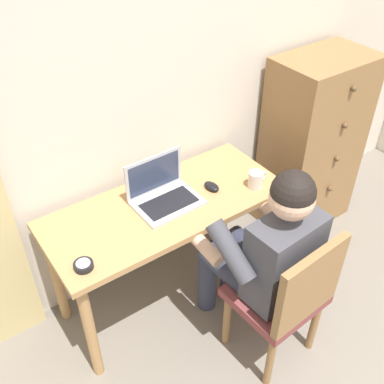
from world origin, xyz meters
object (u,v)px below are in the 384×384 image
Objects in this scene: desk_clock at (84,265)px; person_seated at (264,249)px; desk at (166,220)px; computer_mouse at (211,187)px; dresser at (312,144)px; laptop at (163,193)px; chair at (287,296)px; coffee_mug at (256,179)px.

person_seated is at bearing -22.90° from desk_clock.
person_seated is (0.25, -0.50, 0.05)m from desk.
desk_clock reaches higher than desk.
computer_mouse is at bearing 87.18° from person_seated.
laptop is (-1.21, -0.05, 0.17)m from dresser.
laptop is at bearing 114.62° from person_seated.
laptop is (-0.24, 0.53, 0.12)m from person_seated.
person_seated reaches higher than computer_mouse.
laptop is (0.01, 0.03, 0.16)m from desk.
dresser is 1.23m from laptop.
chair is at bearing -69.07° from desk.
desk_clock is (-0.81, -0.13, -0.00)m from computer_mouse.
desk_clock is (-0.79, 0.33, 0.08)m from person_seated.
dresser is at bearing 2.83° from computer_mouse.
laptop reaches higher than desk.
computer_mouse reaches higher than desk.
desk_clock is (-0.80, 0.52, 0.26)m from chair.
chair is 8.66× the size of computer_mouse.
laptop reaches higher than computer_mouse.
desk_clock is 1.03m from coffee_mug.
desk is 10.82× the size of coffee_mug.
laptop is at bearing 161.70° from computer_mouse.
coffee_mug reaches higher than computer_mouse.
computer_mouse reaches higher than desk_clock.
chair reaches higher than desk.
computer_mouse is at bearing 88.89° from chair.
laptop is 0.52m from coffee_mug.
coffee_mug is (1.03, 0.01, 0.03)m from desk_clock.
chair reaches higher than computer_mouse.
desk_clock is at bearing -171.95° from dresser.
laptop is 0.58m from desk_clock.
desk is 0.54m from coffee_mug.
person_seated is at bearing -97.14° from computer_mouse.
desk is 12.98× the size of computer_mouse.
desk_clock is (-1.76, -0.25, 0.13)m from dresser.
dresser reaches higher than coffee_mug.
desk is at bearing -176.06° from dresser.
dresser is at bearing 8.05° from desk_clock.
chair is 0.81m from laptop.
person_seated reaches higher than coffee_mug.
computer_mouse is 0.82m from desk_clock.
coffee_mug is (0.49, -0.16, 0.16)m from desk.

